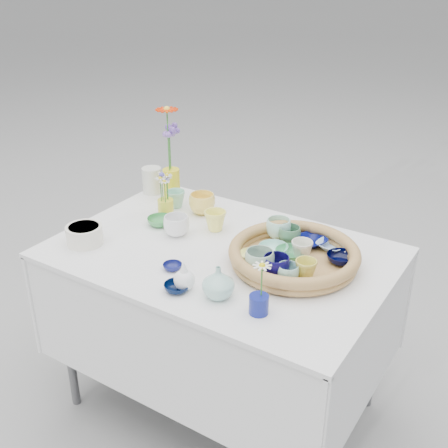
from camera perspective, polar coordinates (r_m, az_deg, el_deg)
The scene contains 34 objects.
ground at distance 2.59m, azimuth -0.25°, elevation -17.71°, with size 80.00×80.00×0.00m, color gray.
display_table at distance 2.59m, azimuth -0.25°, elevation -17.71°, with size 1.26×0.86×0.77m, color silver, non-canonical shape.
wicker_tray at distance 2.03m, azimuth 7.13°, elevation -3.24°, with size 0.47×0.47×0.08m, color #976233, non-canonical shape.
tray_ceramic_0 at distance 2.16m, azimuth 8.81°, elevation -1.76°, with size 0.11×0.11×0.03m, color #040A52.
tray_ceramic_1 at distance 2.06m, azimuth 11.80°, elevation -3.44°, with size 0.10×0.10×0.03m, color black.
tray_ceramic_2 at distance 1.93m, azimuth 8.31°, elevation -4.60°, with size 0.08×0.08×0.07m, color gold.
tray_ceramic_3 at distance 2.05m, azimuth 6.75°, elevation -3.07°, with size 0.11×0.11×0.03m, color #449C60.
tray_ceramic_4 at distance 1.95m, azimuth 3.63°, elevation -3.82°, with size 0.10×0.10×0.08m, color #95BA9E.
tray_ceramic_5 at distance 2.07m, azimuth 5.02°, elevation -2.65°, with size 0.11×0.11×0.03m, color #9AE0D0.
tray_ceramic_6 at distance 2.18m, azimuth 5.55°, elevation -0.45°, with size 0.10×0.10×0.08m, color #B2EFDD.
tray_ceramic_7 at distance 2.04m, azimuth 7.91°, elevation -2.66°, with size 0.08×0.08×0.07m, color silver.
tray_ceramic_8 at distance 2.14m, azimuth 10.93°, elevation -2.17°, with size 0.11×0.11×0.03m, color #A3CBF7.
tray_ceramic_9 at distance 1.93m, azimuth 5.32°, elevation -4.30°, with size 0.10×0.10×0.08m, color #0C0740.
tray_ceramic_10 at distance 2.03m, azimuth 2.74°, elevation -3.29°, with size 0.09×0.09×0.03m, color #FFFC8B.
tray_ceramic_11 at distance 1.91m, azimuth 6.50°, elevation -4.95°, with size 0.08×0.08×0.06m, color #95D0C3.
tray_ceramic_12 at distance 2.15m, azimuth 6.66°, elevation -1.12°, with size 0.09×0.09×0.07m, color #417151.
loose_ceramic_0 at distance 2.42m, azimuth -2.24°, elevation 2.08°, with size 0.11×0.11×0.09m, color #FFD95B.
loose_ceramic_1 at distance 2.27m, azimuth -0.89°, elevation 0.34°, with size 0.09×0.09×0.08m, color #FCF567.
loose_ceramic_2 at distance 2.34m, azimuth -6.53°, elevation 0.28°, with size 0.10×0.10×0.03m, color #3A8F48.
loose_ceramic_3 at distance 2.24m, azimuth -4.85°, elevation -0.17°, with size 0.10×0.10×0.08m, color white.
loose_ceramic_4 at distance 2.02m, azimuth -5.25°, elevation -4.33°, with size 0.07×0.07×0.02m, color #101554.
loose_ceramic_5 at distance 2.49m, azimuth -4.91°, elevation 2.55°, with size 0.08×0.08×0.08m, color #8BD0AE.
loose_ceramic_6 at distance 1.89m, azimuth -4.80°, elevation -6.43°, with size 0.09×0.09×0.03m, color black.
fluted_bowl at distance 2.24m, azimuth -13.98°, elevation -1.07°, with size 0.14×0.14×0.07m, color silver, non-canonical shape.
bud_vase_paleblue at distance 1.88m, azimuth -4.07°, elevation -5.20°, with size 0.07×0.07×0.11m, color white, non-canonical shape.
bud_vase_seafoam at distance 1.83m, azimuth -0.59°, elevation -5.93°, with size 0.11×0.11×0.11m, color #9DD0C4.
bud_vase_cobalt at distance 1.77m, azimuth 3.55°, elevation -8.16°, with size 0.06×0.06×0.06m, color navy.
single_daisy at distance 1.73m, azimuth 3.85°, elevation -5.77°, with size 0.07×0.07×0.13m, color white, non-canonical shape.
tall_vase_yellow at distance 2.56m, azimuth -5.35°, elevation 4.05°, with size 0.08×0.08×0.14m, color yellow.
gerbera at distance 2.48m, azimuth -5.69°, elevation 8.43°, with size 0.11×0.11×0.29m, color red, non-canonical shape.
hydrangea at distance 2.52m, azimuth -5.51°, elevation 7.45°, with size 0.07×0.07×0.24m, color #8A61CD, non-canonical shape.
white_pitcher at distance 2.65m, azimuth -7.33°, elevation 4.43°, with size 0.13×0.09×0.12m, color silver, non-canonical shape.
daisy_cup at distance 2.41m, azimuth -5.94°, elevation 1.68°, with size 0.07×0.07×0.07m, color yellow.
daisy_posy at distance 2.37m, azimuth -5.95°, elevation 3.95°, with size 0.08×0.08×0.14m, color silver, non-canonical shape.
Camera 1 is at (1.02, -1.57, 1.80)m, focal length 45.00 mm.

